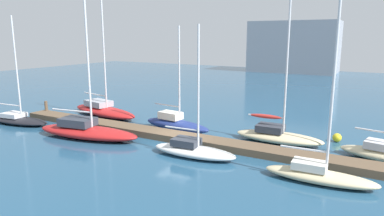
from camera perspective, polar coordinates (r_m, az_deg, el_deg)
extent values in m
plane|color=navy|center=(24.92, -2.29, -5.32)|extent=(120.00, 120.00, 0.00)
cube|color=brown|center=(24.85, -2.29, -4.80)|extent=(30.88, 1.67, 0.47)
cylinder|color=brown|center=(35.30, -22.87, -0.03)|extent=(0.28, 0.28, 1.36)
ellipsoid|color=black|center=(32.91, -26.56, -1.86)|extent=(6.20, 2.62, 0.55)
cube|color=silver|center=(33.28, -27.30, -0.99)|extent=(1.95, 1.57, 0.36)
cylinder|color=silver|center=(32.03, -26.94, 5.88)|extent=(0.14, 0.14, 8.39)
cylinder|color=silver|center=(33.40, -27.83, 0.46)|extent=(2.53, 0.38, 0.11)
ellipsoid|color=#B21E1E|center=(33.41, -14.25, -0.55)|extent=(8.54, 3.73, 0.83)
cube|color=#9EA3AD|center=(33.94, -15.14, 0.77)|extent=(2.72, 2.03, 0.54)
cylinder|color=silver|center=(32.39, -14.30, 8.79)|extent=(0.15, 0.15, 10.03)
cylinder|color=silver|center=(34.20, -15.69, 2.18)|extent=(3.44, 0.72, 0.12)
ellipsoid|color=#B21E1E|center=(26.41, -16.81, -3.85)|extent=(8.48, 3.56, 0.88)
cube|color=#333842|center=(26.73, -18.31, -2.16)|extent=(2.69, 1.97, 0.57)
cylinder|color=silver|center=(25.26, -16.95, 10.56)|extent=(0.15, 0.15, 12.26)
cylinder|color=silver|center=(26.87, -19.24, -0.42)|extent=(3.43, 0.66, 0.12)
ellipsoid|color=navy|center=(27.34, -2.55, -2.84)|extent=(6.11, 2.16, 0.87)
cube|color=silver|center=(27.53, -3.55, -1.21)|extent=(1.90, 1.27, 0.56)
cylinder|color=silver|center=(26.43, -2.12, 5.58)|extent=(0.14, 0.14, 7.22)
cylinder|color=silver|center=(27.59, -4.15, 0.49)|extent=(2.51, 0.36, 0.11)
ellipsoid|color=white|center=(21.51, 0.35, -7.17)|extent=(5.55, 2.09, 0.66)
cube|color=#333842|center=(21.57, -0.96, -5.59)|extent=(1.71, 1.33, 0.43)
cylinder|color=silver|center=(20.45, 1.05, 3.37)|extent=(0.13, 0.13, 7.33)
cylinder|color=silver|center=(21.49, -1.74, -3.39)|extent=(2.30, 0.24, 0.11)
ellipsoid|color=beige|center=(25.03, 14.07, -4.72)|extent=(6.16, 2.22, 0.73)
cube|color=#333842|center=(25.02, 12.78, -3.24)|extent=(1.87, 1.49, 0.47)
cylinder|color=silver|center=(24.05, 15.39, 7.16)|extent=(0.14, 0.14, 9.66)
cylinder|color=silver|center=(24.92, 12.05, -1.35)|extent=(2.57, 0.17, 0.11)
ellipsoid|color=#B72D28|center=(24.92, 12.05, -1.35)|extent=(2.32, 0.42, 0.28)
ellipsoid|color=beige|center=(19.02, 20.30, -10.56)|extent=(5.60, 1.77, 0.63)
cube|color=silver|center=(18.89, 18.73, -8.90)|extent=(1.71, 1.14, 0.41)
cylinder|color=silver|center=(17.83, 22.22, 3.09)|extent=(0.13, 0.13, 8.50)
cylinder|color=silver|center=(18.67, 17.89, -6.43)|extent=(2.33, 0.22, 0.11)
cube|color=silver|center=(23.61, 28.71, -5.41)|extent=(1.93, 1.56, 0.45)
cylinder|color=silver|center=(23.47, 28.08, -3.38)|extent=(2.39, 0.56, 0.11)
sphere|color=yellow|center=(26.49, 22.77, -4.52)|extent=(0.61, 0.61, 0.61)
cube|color=#9399A3|center=(76.10, 16.43, 9.64)|extent=(17.32, 9.39, 10.38)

